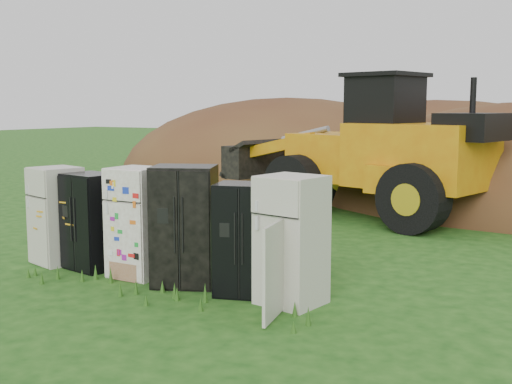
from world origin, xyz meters
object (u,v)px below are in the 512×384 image
fridge_black_right (245,239)px  wheel_loader (354,145)px  fridge_open_door (292,240)px  fridge_sticker (138,222)px  fridge_dark_mid (185,226)px  fridge_leftmost (57,215)px  fridge_black_side (92,221)px

fridge_black_right → wheel_loader: (-1.31, 7.58, 0.98)m
fridge_black_right → fridge_open_door: (0.81, -0.06, 0.08)m
fridge_sticker → fridge_dark_mid: (0.98, -0.03, 0.04)m
fridge_leftmost → fridge_dark_mid: fridge_dark_mid is taller
fridge_leftmost → fridge_black_right: size_ratio=1.03×
fridge_sticker → fridge_black_right: fridge_sticker is taller
fridge_leftmost → wheel_loader: 8.11m
fridge_sticker → wheel_loader: 7.67m
fridge_dark_mid → fridge_black_right: bearing=-23.1°
fridge_sticker → fridge_open_door: size_ratio=0.99×
fridge_black_side → wheel_loader: size_ratio=0.22×
fridge_black_right → fridge_leftmost: bearing=163.0°
fridge_leftmost → fridge_dark_mid: 2.84m
fridge_sticker → fridge_open_door: (2.89, -0.06, 0.01)m
fridge_black_side → fridge_sticker: bearing=10.5°
fridge_leftmost → wheel_loader: wheel_loader is taller
fridge_open_door → fridge_black_right: bearing=-175.3°
fridge_black_side → fridge_sticker: fridge_sticker is taller
wheel_loader → fridge_leftmost: bearing=-95.9°
fridge_black_side → fridge_black_right: size_ratio=0.99×
fridge_black_side → wheel_loader: 7.88m
fridge_open_door → fridge_dark_mid: bearing=-172.0°
fridge_black_side → fridge_black_right: 3.10m
fridge_black_side → fridge_open_door: size_ratio=0.90×
fridge_black_side → fridge_dark_mid: fridge_dark_mid is taller
fridge_black_side → fridge_black_right: (3.10, 0.02, 0.01)m
fridge_black_side → fridge_black_right: bearing=9.5°
fridge_dark_mid → fridge_leftmost: bearing=155.6°
fridge_sticker → fridge_black_right: (2.08, -0.00, -0.07)m
fridge_black_side → wheel_loader: bearing=85.8°
fridge_leftmost → fridge_sticker: size_ratio=0.96×
fridge_leftmost → wheel_loader: (2.63, 7.62, 0.95)m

